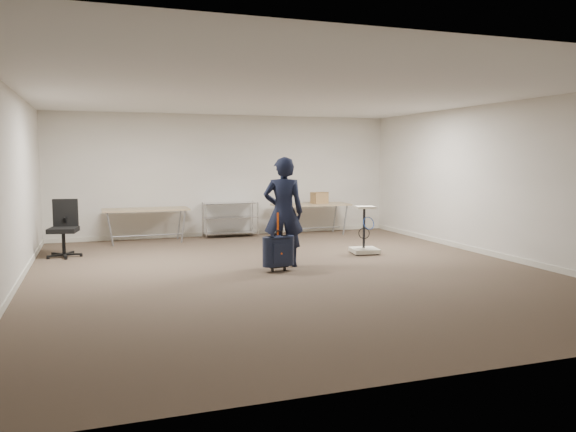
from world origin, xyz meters
name	(u,v)px	position (x,y,z in m)	size (l,w,h in m)	color
ground	(290,272)	(0.00, 0.00, 0.00)	(9.00, 9.00, 0.00)	#403327
room_shell	(265,255)	(0.00, 1.38, 0.05)	(8.00, 9.00, 9.00)	beige
folding_table_left	(146,211)	(-1.90, 3.95, 0.68)	(1.80, 0.75, 0.73)	#95815B
folding_table_right	(311,206)	(1.90, 3.95, 0.68)	(1.80, 0.75, 0.73)	#95815B
wire_shelf	(230,218)	(0.00, 4.20, 0.44)	(1.22, 0.47, 0.80)	#BABCC1
person	(283,212)	(0.05, 0.47, 0.92)	(0.67, 0.44, 1.83)	black
suitcase	(278,251)	(-0.17, 0.09, 0.32)	(0.37, 0.25, 0.95)	black
office_chair	(64,239)	(-3.48, 2.66, 0.32)	(0.64, 0.64, 1.05)	black
equipment_cart	(365,241)	(1.91, 1.16, 0.24)	(0.56, 0.56, 0.90)	beige
cardboard_box	(319,198)	(2.14, 4.01, 0.86)	(0.36, 0.27, 0.27)	#966546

